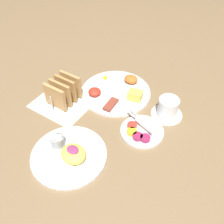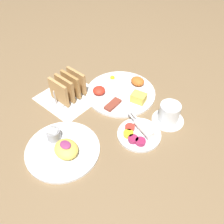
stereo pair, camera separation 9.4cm
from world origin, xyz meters
name	(u,v)px [view 1 (the left image)]	position (x,y,z in m)	size (l,w,h in m)	color
ground_plane	(92,116)	(0.00, 0.00, 0.00)	(3.00, 3.00, 0.00)	brown
napkin_flat	(65,101)	(-0.14, 0.01, 0.00)	(0.22, 0.22, 0.00)	white
plate_breakfast	(117,91)	(0.01, 0.17, 0.01)	(0.29, 0.29, 0.05)	white
plate_condiments	(142,130)	(0.20, 0.03, 0.01)	(0.16, 0.16, 0.04)	white
plate_foreground	(69,153)	(0.05, -0.19, 0.01)	(0.25, 0.25, 0.06)	white
toast_rack	(63,92)	(-0.14, 0.01, 0.05)	(0.10, 0.15, 0.10)	#B7B7BC
coffee_cup	(168,108)	(0.24, 0.16, 0.04)	(0.12, 0.12, 0.08)	white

